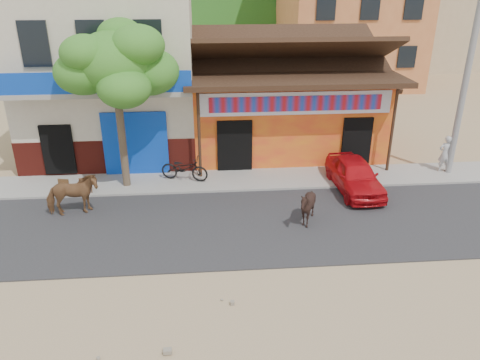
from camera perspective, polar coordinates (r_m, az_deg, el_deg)
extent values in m
plane|color=#9E825B|center=(13.15, 3.40, -10.83)|extent=(120.00, 120.00, 0.00)
cube|color=#28282B|center=(15.24, 2.10, -5.44)|extent=(60.00, 5.00, 0.04)
cube|color=gray|center=(18.34, 0.83, 0.00)|extent=(60.00, 2.00, 0.12)
cube|color=orange|center=(21.77, 5.13, 8.64)|extent=(8.00, 6.00, 3.60)
cube|color=beige|center=(21.42, -15.38, 12.33)|extent=(7.00, 6.00, 7.00)
cube|color=tan|center=(45.26, 22.26, 19.08)|extent=(8.00, 8.00, 10.00)
cylinder|color=gray|center=(19.68, 25.97, 11.70)|extent=(0.24, 0.24, 8.00)
imported|color=brown|center=(16.46, -19.75, -1.73)|extent=(1.83, 1.12, 1.44)
imported|color=black|center=(15.08, 8.21, -3.23)|extent=(1.45, 1.39, 1.26)
imported|color=red|center=(17.82, 13.81, 0.60)|extent=(1.58, 3.63, 1.22)
imported|color=black|center=(18.13, -6.79, 1.44)|extent=(1.98, 1.19, 0.98)
imported|color=#BBBBBB|center=(20.48, 23.73, 2.96)|extent=(0.56, 0.38, 1.50)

